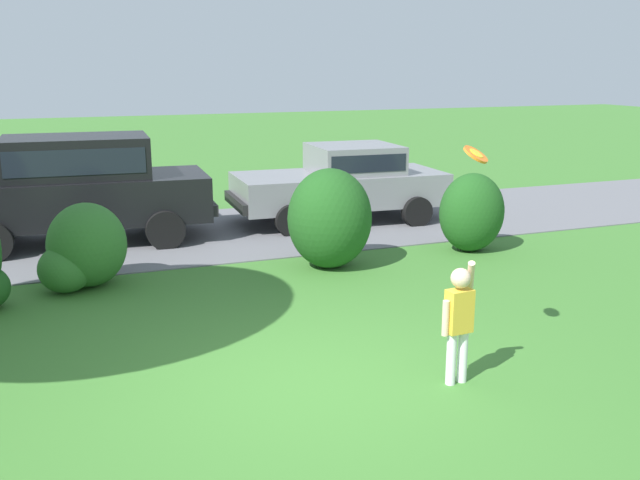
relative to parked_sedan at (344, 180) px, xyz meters
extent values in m
plane|color=#3D752D|center=(-3.37, -7.07, -0.85)|extent=(80.00, 80.00, 0.00)
cube|color=slate|center=(-3.37, -0.18, -0.84)|extent=(28.00, 4.40, 0.02)
ellipsoid|color=#33702B|center=(-5.20, -2.77, -0.23)|extent=(1.12, 1.15, 1.23)
ellipsoid|color=#33702B|center=(-5.52, -2.96, -0.50)|extent=(0.76, 0.76, 0.69)
ellipsoid|color=#1E511C|center=(-1.56, -3.11, -0.06)|extent=(1.34, 1.27, 1.58)
ellipsoid|color=#1E511C|center=(1.10, -3.04, -0.17)|extent=(1.16, 0.94, 1.36)
ellipsoid|color=#1E511C|center=(1.18, -2.99, -0.54)|extent=(0.69, 0.69, 0.62)
cube|color=gray|center=(-0.10, 0.00, -0.17)|extent=(4.28, 2.03, 0.64)
cube|color=gray|center=(0.22, -0.01, 0.43)|extent=(1.75, 1.70, 0.56)
cube|color=black|center=(0.22, -0.01, 0.43)|extent=(1.62, 1.71, 0.34)
cylinder|color=black|center=(-1.44, -0.87, -0.55)|extent=(0.61, 0.25, 0.60)
cylinder|color=black|center=(-1.35, 1.00, -0.55)|extent=(0.61, 0.25, 0.60)
cylinder|color=black|center=(1.16, -0.99, -0.55)|extent=(0.61, 0.25, 0.60)
cylinder|color=black|center=(1.25, 0.88, -0.55)|extent=(0.61, 0.25, 0.60)
cube|color=black|center=(-2.23, 0.10, -0.33)|extent=(0.20, 1.75, 0.20)
cube|color=black|center=(2.04, -0.09, -0.33)|extent=(0.20, 1.75, 0.20)
cube|color=black|center=(-5.14, 0.00, -0.05)|extent=(4.60, 2.09, 0.80)
cube|color=black|center=(-5.14, 0.00, 0.71)|extent=(2.56, 1.76, 0.72)
cube|color=black|center=(-5.14, 0.00, 0.71)|extent=(2.37, 1.77, 0.43)
cylinder|color=black|center=(-6.48, 1.02, -0.51)|extent=(0.69, 0.26, 0.68)
cylinder|color=black|center=(-3.80, -1.01, -0.51)|extent=(0.69, 0.26, 0.68)
cylinder|color=black|center=(-3.69, 0.86, -0.51)|extent=(0.69, 0.26, 0.68)
cube|color=black|center=(-2.85, -0.13, -0.25)|extent=(0.22, 1.75, 0.20)
cylinder|color=white|center=(-2.03, -7.56, -0.57)|extent=(0.10, 0.10, 0.55)
cylinder|color=white|center=(-1.89, -7.54, -0.57)|extent=(0.10, 0.10, 0.55)
cube|color=gold|center=(-1.96, -7.55, -0.08)|extent=(0.27, 0.18, 0.44)
sphere|color=beige|center=(-1.96, -7.55, 0.26)|extent=(0.20, 0.20, 0.20)
cylinder|color=beige|center=(-1.80, -7.49, 0.24)|extent=(0.19, 0.25, 0.39)
cylinder|color=beige|center=(-2.11, -7.56, -0.13)|extent=(0.07, 0.07, 0.36)
cylinder|color=orange|center=(-1.60, -7.16, 1.42)|extent=(0.31, 0.26, 0.24)
cylinder|color=yellow|center=(-1.60, -7.16, 1.42)|extent=(0.18, 0.15, 0.14)
camera|label=1|loc=(-5.68, -13.35, 2.31)|focal=40.35mm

